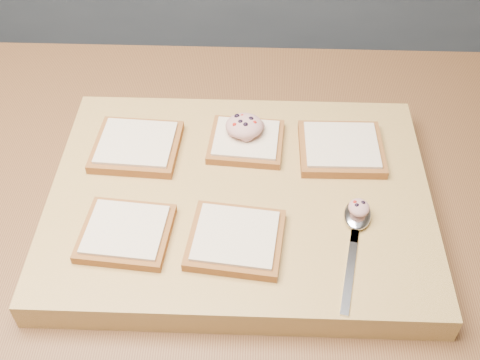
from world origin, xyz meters
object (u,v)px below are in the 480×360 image
object	(u,v)px
bread_far_center	(246,141)
spoon	(356,222)
cutting_board	(240,200)
tuna_salad_dollop	(244,126)

from	to	relation	value
bread_far_center	spoon	world-z (taller)	bread_far_center
cutting_board	spoon	size ratio (longest dim) A/B	2.88
bread_far_center	spoon	size ratio (longest dim) A/B	0.63
cutting_board	tuna_salad_dollop	bearing A→B (deg)	88.48
cutting_board	tuna_salad_dollop	size ratio (longest dim) A/B	9.36
tuna_salad_dollop	spoon	distance (m)	0.24
spoon	cutting_board	bearing A→B (deg)	159.64
cutting_board	tuna_salad_dollop	world-z (taller)	tuna_salad_dollop
cutting_board	tuna_salad_dollop	distance (m)	0.12
bread_far_center	spoon	xyz separation A→B (m)	(0.16, -0.16, -0.00)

